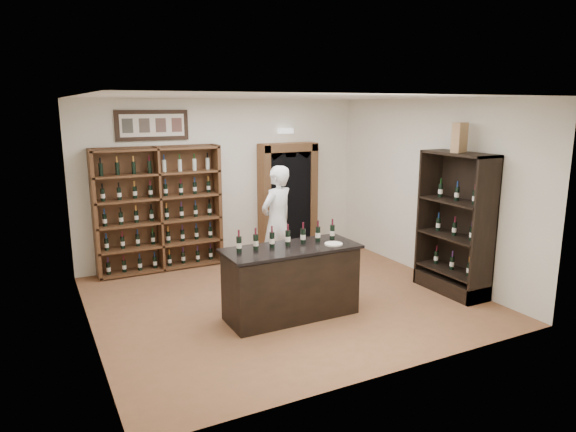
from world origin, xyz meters
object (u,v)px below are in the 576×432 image
object	(u,v)px
side_cabinet	(455,245)
wine_crate	(460,138)
wine_shelf	(159,209)
tasting_counter	(291,282)
counter_bottle_0	(239,244)
shopkeeper	(277,221)

from	to	relation	value
side_cabinet	wine_crate	size ratio (longest dim) A/B	5.03
wine_shelf	side_cabinet	distance (m)	5.02
tasting_counter	wine_crate	bearing A→B (deg)	-6.19
side_cabinet	counter_bottle_0	bearing A→B (deg)	173.34
shopkeeper	wine_crate	world-z (taller)	wine_crate
tasting_counter	wine_crate	size ratio (longest dim) A/B	4.29
wine_shelf	counter_bottle_0	world-z (taller)	wine_shelf
wine_shelf	tasting_counter	size ratio (longest dim) A/B	1.17
counter_bottle_0	shopkeeper	bearing A→B (deg)	50.04
wine_shelf	shopkeeper	distance (m)	2.12
counter_bottle_0	side_cabinet	distance (m)	3.49
tasting_counter	counter_bottle_0	size ratio (longest dim) A/B	6.27
counter_bottle_0	wine_crate	xyz separation A→B (m)	(3.39, -0.39, 1.31)
counter_bottle_0	shopkeeper	size ratio (longest dim) A/B	0.16
wine_shelf	shopkeeper	world-z (taller)	wine_shelf
tasting_counter	counter_bottle_0	distance (m)	0.95
tasting_counter	shopkeeper	distance (m)	1.85
counter_bottle_0	wine_shelf	bearing A→B (deg)	97.65
tasting_counter	side_cabinet	size ratio (longest dim) A/B	0.85
wine_shelf	shopkeeper	size ratio (longest dim) A/B	1.15
tasting_counter	wine_shelf	bearing A→B (deg)	110.56
wine_shelf	wine_crate	xyz separation A→B (m)	(3.77, -3.22, 1.32)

